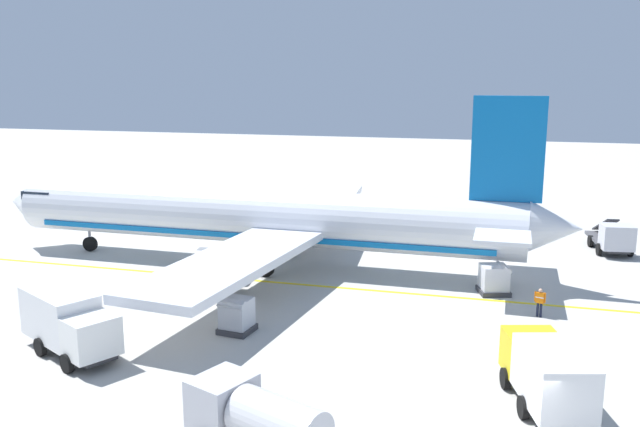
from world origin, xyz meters
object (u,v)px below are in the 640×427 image
cargo_container_near (494,279)px  crew_loader_left (179,275)px  service_truck_fuel (546,372)px  crew_marshaller (540,300)px  cargo_container_mid (237,316)px  service_truck_baggage (68,322)px  cargo_container_far (460,241)px  service_truck_pushback (613,238)px  service_truck_catering (256,417)px  airliner_foreground (266,218)px

cargo_container_near → crew_loader_left: cargo_container_near is taller
service_truck_fuel → crew_marshaller: (10.87, -0.26, -0.58)m
cargo_container_mid → service_truck_baggage: bearing=125.1°
cargo_container_far → crew_marshaller: bearing=-157.7°
service_truck_baggage → cargo_container_far: bearing=-35.1°
service_truck_baggage → cargo_container_near: bearing=-52.8°
service_truck_fuel → crew_loader_left: service_truck_fuel is taller
service_truck_pushback → cargo_container_near: 14.70m
service_truck_catering → service_truck_pushback: (32.63, -16.12, -0.21)m
crew_marshaller → crew_loader_left: crew_loader_left is taller
service_truck_catering → cargo_container_mid: 11.64m
airliner_foreground → cargo_container_far: bearing=-61.9°
service_truck_fuel → service_truck_baggage: service_truck_baggage is taller
crew_loader_left → airliner_foreground: bearing=-26.4°
cargo_container_near → crew_marshaller: size_ratio=1.35×
cargo_container_mid → cargo_container_far: size_ratio=0.86×
cargo_container_near → cargo_container_far: (9.11, 2.68, 0.05)m
service_truck_pushback → crew_marshaller: size_ratio=3.92×
airliner_foreground → crew_marshaller: bearing=-107.7°
airliner_foreground → service_truck_fuel: bearing=-133.1°
crew_marshaller → cargo_container_near: bearing=35.3°
crew_marshaller → crew_loader_left: size_ratio=0.97×
service_truck_fuel → cargo_container_far: size_ratio=2.74×
service_truck_fuel → service_truck_baggage: 21.66m
service_truck_baggage → crew_marshaller: (11.22, -21.92, -0.66)m
service_truck_baggage → crew_loader_left: size_ratio=3.78×
service_truck_baggage → service_truck_pushback: size_ratio=0.99×
service_truck_catering → crew_loader_left: (16.10, 11.12, -0.41)m
airliner_foreground → cargo_container_mid: (-12.30, -2.78, -2.49)m
service_truck_baggage → crew_loader_left: 10.33m
crew_loader_left → service_truck_baggage: bearing=176.9°
service_truck_baggage → service_truck_catering: 13.04m
cargo_container_far → cargo_container_near: bearing=-163.6°
service_truck_catering → service_truck_pushback: bearing=-26.3°
cargo_container_mid → crew_marshaller: size_ratio=1.18×
service_truck_fuel → airliner_foreground: bearing=46.9°
service_truck_fuel → service_truck_catering: 11.74m
service_truck_pushback → crew_marshaller: bearing=159.4°
service_truck_catering → service_truck_pushback: 36.39m
cargo_container_mid → crew_marshaller: 16.61m
crew_loader_left → service_truck_catering: bearing=-145.4°
service_truck_fuel → service_truck_catering: size_ratio=1.07×
service_truck_fuel → cargo_container_mid: 15.63m
airliner_foreground → service_truck_fuel: 24.42m
service_truck_fuel → crew_loader_left: (9.94, 21.11, -0.55)m
service_truck_baggage → crew_loader_left: bearing=-3.1°
airliner_foreground → service_truck_baggage: airliner_foreground is taller
cargo_container_near → airliner_foreground: bearing=81.8°
crew_loader_left → service_truck_pushback: bearing=-58.8°
service_truck_catering → cargo_container_mid: service_truck_catering is taller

